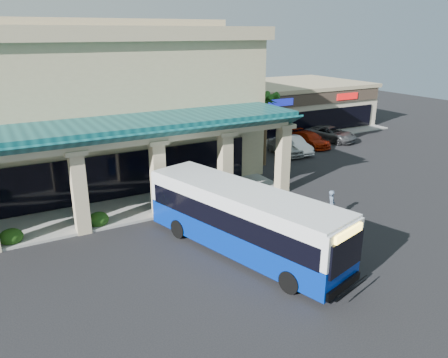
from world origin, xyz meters
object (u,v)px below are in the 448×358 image
pedestrian (331,205)px  car_white (293,145)px  transit_bus (243,221)px  car_red (310,139)px  car_gray (331,134)px  car_silver (285,146)px

pedestrian → car_white: size_ratio=0.40×
transit_bus → car_white: size_ratio=2.63×
pedestrian → car_red: bearing=-5.1°
car_white → car_red: bearing=26.2°
transit_bus → car_gray: size_ratio=2.23×
car_gray → car_white: bearing=179.7°
transit_bus → pedestrian: bearing=-8.2°
car_gray → pedestrian: bearing=-148.6°
car_silver → pedestrian: bearing=-108.0°
pedestrian → car_white: 15.03m
transit_bus → car_silver: (12.98, 13.84, -0.91)m
car_red → pedestrian: bearing=-126.0°
car_red → car_gray: (3.22, 0.66, 0.06)m
car_silver → car_red: size_ratio=0.94×
car_red → car_gray: car_gray is taller
car_white → car_gray: size_ratio=0.85×
car_white → transit_bus: bearing=-130.2°
pedestrian → car_white: (7.36, 13.10, -0.16)m
car_white → car_red: car_white is taller
pedestrian → car_red: pedestrian is taller
car_silver → car_white: (1.03, 0.13, -0.01)m
car_white → car_red: 3.06m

